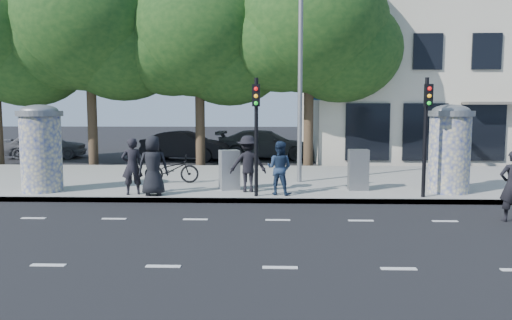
{
  "coord_description": "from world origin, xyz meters",
  "views": [
    {
      "loc": [
        -0.14,
        -10.44,
        2.71
      ],
      "look_at": [
        -0.6,
        3.5,
        1.24
      ],
      "focal_mm": 35.0,
      "sensor_mm": 36.0,
      "label": 1
    }
  ],
  "objects_px": {
    "traffic_pole_far": "(426,125)",
    "bicycle": "(172,169)",
    "street_lamp": "(301,45)",
    "ped_a": "(153,165)",
    "ad_column_right": "(450,147)",
    "car_right": "(266,144)",
    "ad_column_left": "(41,146)",
    "cabinet_left": "(229,170)",
    "cabinet_right": "(358,170)",
    "car_mid": "(186,146)",
    "ped_c": "(279,168)",
    "ped_b": "(132,166)",
    "ped_d": "(248,164)",
    "traffic_pole_near": "(256,124)",
    "car_left": "(45,145)"
  },
  "relations": [
    {
      "from": "ad_column_right",
      "to": "bicycle",
      "type": "relative_size",
      "value": 1.46
    },
    {
      "from": "traffic_pole_near",
      "to": "car_mid",
      "type": "relative_size",
      "value": 0.75
    },
    {
      "from": "ped_b",
      "to": "ped_c",
      "type": "distance_m",
      "value": 4.34
    },
    {
      "from": "traffic_pole_far",
      "to": "bicycle",
      "type": "distance_m",
      "value": 8.29
    },
    {
      "from": "car_mid",
      "to": "ad_column_right",
      "type": "bearing_deg",
      "value": -125.57
    },
    {
      "from": "traffic_pole_far",
      "to": "ped_d",
      "type": "bearing_deg",
      "value": 170.86
    },
    {
      "from": "ad_column_right",
      "to": "ped_c",
      "type": "relative_size",
      "value": 1.68
    },
    {
      "from": "cabinet_right",
      "to": "ad_column_left",
      "type": "bearing_deg",
      "value": -177.19
    },
    {
      "from": "ped_c",
      "to": "ped_d",
      "type": "relative_size",
      "value": 0.92
    },
    {
      "from": "ad_column_left",
      "to": "ped_b",
      "type": "relative_size",
      "value": 1.58
    },
    {
      "from": "bicycle",
      "to": "cabinet_left",
      "type": "height_order",
      "value": "cabinet_left"
    },
    {
      "from": "traffic_pole_far",
      "to": "bicycle",
      "type": "height_order",
      "value": "traffic_pole_far"
    },
    {
      "from": "street_lamp",
      "to": "car_mid",
      "type": "xyz_separation_m",
      "value": [
        -5.41,
        8.48,
        -4.05
      ]
    },
    {
      "from": "ped_c",
      "to": "cabinet_right",
      "type": "distance_m",
      "value": 2.63
    },
    {
      "from": "ad_column_right",
      "to": "ped_c",
      "type": "height_order",
      "value": "ad_column_right"
    },
    {
      "from": "ad_column_right",
      "to": "cabinet_left",
      "type": "xyz_separation_m",
      "value": [
        -6.68,
        0.28,
        -0.77
      ]
    },
    {
      "from": "ped_b",
      "to": "ped_c",
      "type": "height_order",
      "value": "ped_b"
    },
    {
      "from": "street_lamp",
      "to": "ped_a",
      "type": "bearing_deg",
      "value": -147.88
    },
    {
      "from": "car_mid",
      "to": "car_right",
      "type": "relative_size",
      "value": 0.87
    },
    {
      "from": "ad_column_right",
      "to": "ped_b",
      "type": "bearing_deg",
      "value": -175.81
    },
    {
      "from": "ped_d",
      "to": "cabinet_right",
      "type": "bearing_deg",
      "value": -178.94
    },
    {
      "from": "ad_column_right",
      "to": "bicycle",
      "type": "height_order",
      "value": "ad_column_right"
    },
    {
      "from": "cabinet_right",
      "to": "car_right",
      "type": "height_order",
      "value": "car_right"
    },
    {
      "from": "ped_b",
      "to": "ped_c",
      "type": "bearing_deg",
      "value": 163.44
    },
    {
      "from": "cabinet_right",
      "to": "car_mid",
      "type": "relative_size",
      "value": 0.28
    },
    {
      "from": "traffic_pole_far",
      "to": "street_lamp",
      "type": "height_order",
      "value": "street_lamp"
    },
    {
      "from": "ad_column_left",
      "to": "ad_column_right",
      "type": "relative_size",
      "value": 1.0
    },
    {
      "from": "ad_column_left",
      "to": "traffic_pole_far",
      "type": "distance_m",
      "value": 11.44
    },
    {
      "from": "traffic_pole_far",
      "to": "bicycle",
      "type": "bearing_deg",
      "value": 162.43
    },
    {
      "from": "traffic_pole_far",
      "to": "bicycle",
      "type": "xyz_separation_m",
      "value": [
        -7.75,
        2.45,
        -1.6
      ]
    },
    {
      "from": "traffic_pole_far",
      "to": "street_lamp",
      "type": "bearing_deg",
      "value": 140.12
    },
    {
      "from": "ad_column_right",
      "to": "traffic_pole_far",
      "type": "distance_m",
      "value": 1.52
    },
    {
      "from": "ped_a",
      "to": "car_mid",
      "type": "xyz_separation_m",
      "value": [
        -1.01,
        11.25,
        -0.29
      ]
    },
    {
      "from": "ped_b",
      "to": "car_mid",
      "type": "height_order",
      "value": "ped_b"
    },
    {
      "from": "traffic_pole_far",
      "to": "cabinet_left",
      "type": "xyz_separation_m",
      "value": [
        -5.68,
        1.19,
        -1.46
      ]
    },
    {
      "from": "ped_d",
      "to": "car_mid",
      "type": "bearing_deg",
      "value": -76.4
    },
    {
      "from": "ad_column_left",
      "to": "traffic_pole_far",
      "type": "xyz_separation_m",
      "value": [
        11.4,
        -0.71,
        0.69
      ]
    },
    {
      "from": "street_lamp",
      "to": "ped_b",
      "type": "height_order",
      "value": "street_lamp"
    },
    {
      "from": "ped_a",
      "to": "cabinet_left",
      "type": "xyz_separation_m",
      "value": [
        2.13,
        1.11,
        -0.26
      ]
    },
    {
      "from": "cabinet_right",
      "to": "traffic_pole_near",
      "type": "bearing_deg",
      "value": -158.76
    },
    {
      "from": "ped_d",
      "to": "car_mid",
      "type": "distance_m",
      "value": 11.15
    },
    {
      "from": "ped_d",
      "to": "street_lamp",
      "type": "bearing_deg",
      "value": -135.61
    },
    {
      "from": "ad_column_left",
      "to": "cabinet_left",
      "type": "distance_m",
      "value": 5.79
    },
    {
      "from": "ped_b",
      "to": "bicycle",
      "type": "xyz_separation_m",
      "value": [
        0.71,
        2.24,
        -0.36
      ]
    },
    {
      "from": "ped_c",
      "to": "car_mid",
      "type": "bearing_deg",
      "value": -45.64
    },
    {
      "from": "car_left",
      "to": "car_mid",
      "type": "bearing_deg",
      "value": -103.68
    },
    {
      "from": "traffic_pole_far",
      "to": "car_right",
      "type": "relative_size",
      "value": 0.66
    },
    {
      "from": "ad_column_right",
      "to": "bicycle",
      "type": "bearing_deg",
      "value": 169.97
    },
    {
      "from": "street_lamp",
      "to": "ped_a",
      "type": "distance_m",
      "value": 6.42
    },
    {
      "from": "ad_column_right",
      "to": "car_left",
      "type": "xyz_separation_m",
      "value": [
        -17.53,
        11.18,
        -0.82
      ]
    }
  ]
}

